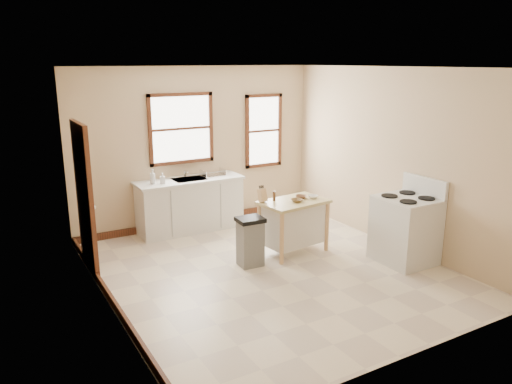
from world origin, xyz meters
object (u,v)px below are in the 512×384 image
at_px(soap_bottle_b, 162,178).
at_px(bowl_b, 301,197).
at_px(bowl_a, 297,200).
at_px(pepper_grinder, 274,196).
at_px(trash_bin, 250,242).
at_px(dish_rack, 213,173).
at_px(soap_bottle_a, 153,177).
at_px(bowl_c, 313,197).
at_px(knife_block, 262,196).
at_px(gas_stove, 406,221).
at_px(kitchen_island, 293,226).

height_order(soap_bottle_b, bowl_b, soap_bottle_b).
bearing_deg(bowl_a, pepper_grinder, 140.19).
xyz_separation_m(soap_bottle_b, bowl_a, (1.48, -1.74, -0.16)).
distance_m(bowl_b, trash_bin, 1.14).
distance_m(dish_rack, bowl_b, 1.85).
bearing_deg(soap_bottle_b, bowl_a, -30.18).
xyz_separation_m(soap_bottle_a, bowl_c, (1.96, -1.77, -0.19)).
bearing_deg(bowl_b, pepper_grinder, 168.48).
distance_m(soap_bottle_a, knife_block, 1.96).
bearing_deg(trash_bin, bowl_c, 7.93).
bearing_deg(pepper_grinder, gas_stove, -41.12).
xyz_separation_m(soap_bottle_a, soap_bottle_b, (0.15, -0.07, -0.03)).
distance_m(soap_bottle_b, knife_block, 1.82).
bearing_deg(soap_bottle_b, dish_rack, 25.55).
bearing_deg(bowl_b, bowl_a, -142.88).
xyz_separation_m(knife_block, bowl_a, (0.46, -0.25, -0.08)).
relative_size(dish_rack, kitchen_island, 0.40).
distance_m(kitchen_island, gas_stove, 1.67).
bearing_deg(bowl_b, soap_bottle_b, 135.75).
xyz_separation_m(dish_rack, bowl_c, (0.85, -1.81, -0.12)).
height_order(kitchen_island, pepper_grinder, pepper_grinder).
distance_m(bowl_a, bowl_c, 0.34).
bearing_deg(bowl_a, bowl_c, 6.99).
relative_size(knife_block, bowl_b, 1.12).
xyz_separation_m(pepper_grinder, bowl_b, (0.44, -0.09, -0.05)).
height_order(soap_bottle_a, dish_rack, soap_bottle_a).
bearing_deg(bowl_c, bowl_a, -173.01).
relative_size(dish_rack, pepper_grinder, 2.66).
height_order(pepper_grinder, gas_stove, gas_stove).
bearing_deg(gas_stove, kitchen_island, 136.72).
xyz_separation_m(knife_block, bowl_b, (0.63, -0.12, -0.08)).
relative_size(knife_block, bowl_a, 1.16).
relative_size(soap_bottle_b, gas_stove, 0.14).
relative_size(bowl_a, bowl_c, 1.15).
xyz_separation_m(dish_rack, bowl_b, (0.69, -1.72, -0.12)).
bearing_deg(soap_bottle_a, pepper_grinder, -66.96).
height_order(bowl_a, bowl_b, bowl_b).
distance_m(soap_bottle_b, gas_stove, 3.90).
bearing_deg(bowl_c, gas_stove, -51.80).
xyz_separation_m(bowl_b, bowl_c, (0.16, -0.09, 0.00)).
bearing_deg(pepper_grinder, knife_block, 172.03).
xyz_separation_m(soap_bottle_b, dish_rack, (0.96, 0.10, -0.04)).
distance_m(pepper_grinder, trash_bin, 0.83).
height_order(bowl_a, gas_stove, gas_stove).
distance_m(kitchen_island, pepper_grinder, 0.57).
relative_size(trash_bin, gas_stove, 0.58).
xyz_separation_m(knife_block, bowl_c, (0.79, -0.21, -0.08)).
xyz_separation_m(soap_bottle_a, trash_bin, (0.79, -1.87, -0.68)).
relative_size(kitchen_island, bowl_a, 5.85).
height_order(kitchen_island, bowl_c, bowl_c).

